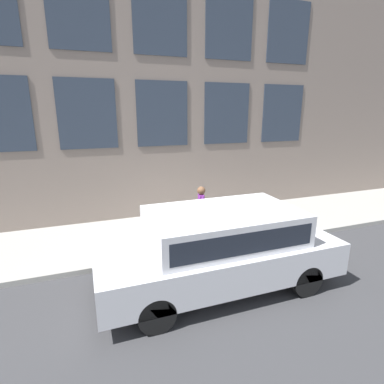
{
  "coord_description": "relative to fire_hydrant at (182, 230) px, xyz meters",
  "views": [
    {
      "loc": [
        -6.44,
        2.45,
        3.53
      ],
      "look_at": [
        0.71,
        -0.15,
        1.47
      ],
      "focal_mm": 28.0,
      "sensor_mm": 36.0,
      "label": 1
    }
  ],
  "objects": [
    {
      "name": "fire_hydrant",
      "position": [
        0.0,
        0.0,
        0.0
      ],
      "size": [
        0.38,
        0.48,
        0.74
      ],
      "color": "#2D7260",
      "rests_on": "sidewalk"
    },
    {
      "name": "parked_truck_silver_near",
      "position": [
        -1.89,
        -0.18,
        0.42
      ],
      "size": [
        2.08,
        4.85,
        1.62
      ],
      "color": "black",
      "rests_on": "ground_plane"
    },
    {
      "name": "ground_plane",
      "position": [
        -0.53,
        -0.19,
        -0.51
      ],
      "size": [
        80.0,
        80.0,
        0.0
      ],
      "primitive_type": "plane",
      "color": "#38383A"
    },
    {
      "name": "building_facade",
      "position": [
        2.65,
        -0.19,
        4.14
      ],
      "size": [
        0.33,
        40.0,
        9.29
      ],
      "color": "gray",
      "rests_on": "ground_plane"
    },
    {
      "name": "sidewalk",
      "position": [
        0.99,
        -0.19,
        -0.44
      ],
      "size": [
        3.03,
        60.0,
        0.13
      ],
      "color": "#9E9B93",
      "rests_on": "ground_plane"
    },
    {
      "name": "person",
      "position": [
        0.37,
        -0.67,
        0.48
      ],
      "size": [
        0.34,
        0.23,
        1.42
      ],
      "rotation": [
        0.0,
        0.0,
        -1.63
      ],
      "color": "#726651",
      "rests_on": "sidewalk"
    }
  ]
}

